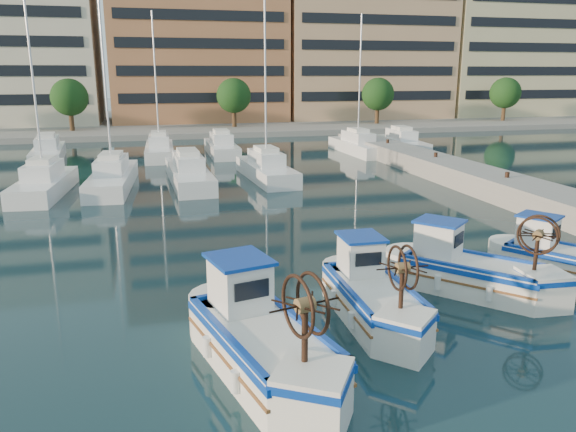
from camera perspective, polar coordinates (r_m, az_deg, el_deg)
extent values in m
plane|color=#17393C|center=(15.60, 11.01, -11.83)|extent=(300.00, 300.00, 0.00)
cube|color=gray|center=(80.10, -9.84, 9.52)|extent=(180.00, 40.00, 0.60)
cube|color=#B67046|center=(78.18, -9.36, 18.82)|extent=(22.00, 14.00, 25.00)
cube|color=black|center=(71.23, -8.83, 19.29)|extent=(20.24, 0.12, 22.50)
cube|color=tan|center=(83.40, 7.42, 17.56)|extent=(23.00, 14.00, 22.00)
cube|color=black|center=(76.93, 9.41, 17.77)|extent=(21.16, 0.12, 19.80)
cube|color=beige|center=(94.25, 21.18, 16.99)|extent=(22.00, 14.00, 24.00)
cube|color=black|center=(88.58, 23.86, 16.97)|extent=(20.24, 0.12, 21.60)
cylinder|color=#3F2B19|center=(66.77, -21.11, 8.87)|extent=(0.50, 0.50, 3.00)
sphere|color=#1C4619|center=(66.60, -21.33, 11.18)|extent=(4.00, 4.00, 4.00)
cylinder|color=#3F2B19|center=(67.09, -5.48, 9.78)|extent=(0.50, 0.50, 3.00)
sphere|color=#1C4619|center=(66.93, -5.53, 12.08)|extent=(4.00, 4.00, 4.00)
cylinder|color=#3F2B19|center=(72.05, 9.03, 9.98)|extent=(0.50, 0.50, 3.00)
sphere|color=#1C4619|center=(71.90, 9.12, 12.13)|extent=(4.00, 4.00, 4.00)
cylinder|color=#3F2B19|center=(80.81, 21.03, 9.68)|extent=(0.50, 0.50, 3.00)
sphere|color=#1C4619|center=(80.68, 21.21, 11.59)|extent=(4.00, 4.00, 4.00)
cube|color=white|center=(35.06, -23.49, 2.80)|extent=(2.88, 8.18, 1.00)
cylinder|color=silver|center=(34.50, -24.41, 11.78)|extent=(0.12, 0.12, 11.00)
cube|color=white|center=(35.71, -17.37, 3.53)|extent=(2.88, 9.58, 1.00)
cylinder|color=silver|center=(35.15, -18.06, 12.36)|extent=(0.12, 0.12, 11.00)
cube|color=white|center=(36.09, -10.05, 4.08)|extent=(2.50, 9.90, 1.00)
cube|color=white|center=(36.93, -2.23, 4.52)|extent=(2.68, 8.46, 1.00)
cylinder|color=silver|center=(36.39, -2.31, 13.08)|extent=(0.12, 0.12, 11.00)
cube|color=white|center=(49.00, -23.17, 5.82)|extent=(2.86, 9.19, 1.00)
cube|color=white|center=(47.80, -12.91, 6.43)|extent=(2.48, 8.78, 1.00)
cylinder|color=silver|center=(47.38, -13.29, 13.03)|extent=(0.12, 0.12, 11.00)
cube|color=white|center=(48.40, -6.76, 6.79)|extent=(2.28, 8.17, 1.00)
cube|color=white|center=(49.41, 7.09, 6.93)|extent=(2.42, 9.03, 1.00)
cylinder|color=silver|center=(49.01, 7.29, 13.32)|extent=(0.12, 0.12, 11.00)
cube|color=white|center=(52.01, 11.39, 7.13)|extent=(2.69, 8.64, 1.00)
cube|color=white|center=(13.38, -2.57, -13.47)|extent=(2.98, 4.93, 1.15)
cube|color=#0C369F|center=(13.19, -2.59, -11.79)|extent=(3.07, 5.07, 0.18)
cube|color=blue|center=(13.22, -2.58, -12.06)|extent=(2.45, 4.38, 0.07)
cube|color=white|center=(13.99, -4.92, -6.93)|extent=(1.50, 1.66, 1.20)
cube|color=#0C369F|center=(13.77, -4.98, -4.38)|extent=(1.70, 1.86, 0.09)
cylinder|color=#331E14|center=(11.27, 1.71, -12.19)|extent=(0.13, 0.13, 1.27)
cylinder|color=brown|center=(10.98, 1.74, -9.02)|extent=(0.41, 0.38, 0.31)
torus|color=#331E14|center=(10.91, 0.98, -9.18)|extent=(0.37, 1.26, 1.28)
torus|color=#331E14|center=(11.06, 2.49, -8.86)|extent=(0.37, 1.26, 1.28)
cube|color=white|center=(16.17, 8.70, -8.77)|extent=(1.83, 4.11, 1.02)
cube|color=#0C369F|center=(16.02, 8.75, -7.50)|extent=(1.88, 4.23, 0.16)
cube|color=blue|center=(16.05, 8.74, -7.70)|extent=(1.43, 3.69, 0.06)
cube|color=white|center=(16.82, 7.38, -4.00)|extent=(1.09, 1.28, 1.07)
cube|color=#0C369F|center=(16.65, 7.44, -2.10)|extent=(1.24, 1.43, 0.08)
cylinder|color=#331E14|center=(14.29, 11.45, -7.44)|extent=(0.12, 0.12, 1.13)
cylinder|color=brown|center=(14.08, 11.57, -5.17)|extent=(0.32, 0.28, 0.27)
torus|color=#331E14|center=(14.02, 11.02, -5.22)|extent=(0.09, 1.14, 1.14)
torus|color=#331E14|center=(14.14, 12.11, -5.11)|extent=(0.09, 1.14, 1.14)
cube|color=white|center=(18.83, 18.24, -5.93)|extent=(4.06, 4.31, 1.04)
cube|color=#0C369F|center=(18.70, 18.33, -4.80)|extent=(4.18, 4.44, 0.16)
cube|color=blue|center=(18.72, 18.32, -4.98)|extent=(3.49, 3.74, 0.06)
cube|color=white|center=(18.84, 15.05, -2.27)|extent=(1.66, 1.68, 1.09)
cube|color=#0C369F|center=(18.68, 15.17, -0.53)|extent=(1.87, 1.89, 0.08)
cylinder|color=#331E14|center=(18.10, 23.89, -3.62)|extent=(0.12, 0.12, 1.15)
cylinder|color=brown|center=(17.94, 24.08, -1.75)|extent=(0.42, 0.42, 0.28)
torus|color=#331E14|center=(17.80, 23.99, -1.86)|extent=(0.81, 0.92, 1.16)
torus|color=#331E14|center=(18.08, 24.18, -1.64)|extent=(0.81, 0.92, 1.16)
cube|color=white|center=(21.36, 26.55, -4.47)|extent=(3.48, 4.10, 0.96)
cube|color=#0C369F|center=(21.25, 26.66, -3.54)|extent=(3.58, 4.22, 0.15)
cube|color=blue|center=(21.27, 26.65, -3.69)|extent=(2.97, 3.58, 0.05)
cube|color=white|center=(21.38, 24.05, -1.43)|extent=(1.49, 1.54, 1.00)
cube|color=#0C369F|center=(21.25, 24.20, -0.01)|extent=(1.68, 1.73, 0.07)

